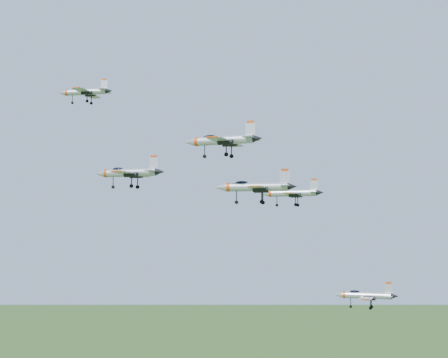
{
  "coord_description": "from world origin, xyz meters",
  "views": [
    {
      "loc": [
        7.98,
        -110.89,
        117.53
      ],
      "look_at": [
        4.27,
        -0.9,
        126.79
      ],
      "focal_mm": 50.0,
      "sensor_mm": 36.0,
      "label": 1
    }
  ],
  "objects": [
    {
      "name": "jet_left_low",
      "position": [
        16.82,
        10.05,
        124.97
      ],
      "size": [
        12.46,
        10.57,
        3.38
      ],
      "rotation": [
        0.0,
        0.0,
        -0.27
      ],
      "color": "#ABB1B8"
    },
    {
      "name": "jet_lead",
      "position": [
        -24.38,
        11.74,
        145.6
      ],
      "size": [
        11.7,
        9.79,
        3.13
      ],
      "rotation": [
        0.0,
        0.0,
        -0.16
      ],
      "color": "#ABB1B8"
    },
    {
      "name": "jet_trail",
      "position": [
        29.39,
        2.95,
        106.13
      ],
      "size": [
        11.33,
        9.63,
        3.08
      ],
      "rotation": [
        0.0,
        0.0,
        -0.28
      ],
      "color": "#ABB1B8"
    },
    {
      "name": "jet_left_high",
      "position": [
        -12.14,
        -4.75,
        127.64
      ],
      "size": [
        13.0,
        11.05,
        3.53
      ],
      "rotation": [
        0.0,
        0.0,
        -0.28
      ],
      "color": "#ABB1B8"
    },
    {
      "name": "jet_right_high",
      "position": [
        4.28,
        -13.25,
        131.93
      ],
      "size": [
        12.99,
        11.1,
        3.56
      ],
      "rotation": [
        0.0,
        0.0,
        -0.33
      ],
      "color": "#ABB1B8"
    },
    {
      "name": "jet_right_low",
      "position": [
        9.48,
        -11.6,
        124.65
      ],
      "size": [
        13.35,
        11.09,
        3.57
      ],
      "rotation": [
        0.0,
        0.0,
        -0.1
      ],
      "color": "#ABB1B8"
    }
  ]
}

